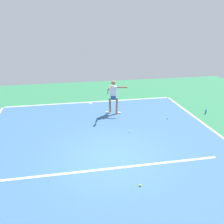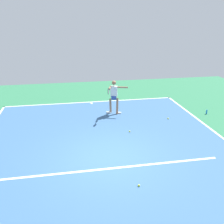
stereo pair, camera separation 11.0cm
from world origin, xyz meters
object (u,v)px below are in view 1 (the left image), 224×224
tennis_player (113,95)px  water_bottle (206,112)px  tennis_ball_centre_court (140,185)px  tennis_ball_near_service_line (168,118)px  tennis_ball_near_player (130,131)px

tennis_player → water_bottle: 4.87m
tennis_ball_centre_court → water_bottle: water_bottle is taller
tennis_ball_centre_court → water_bottle: (-5.09, -5.10, 0.08)m
tennis_player → tennis_ball_centre_court: bearing=102.9°
tennis_ball_near_service_line → tennis_player: bearing=-26.4°
tennis_ball_near_service_line → water_bottle: water_bottle is taller
tennis_ball_centre_court → tennis_ball_near_player: same height
tennis_player → tennis_ball_near_service_line: tennis_player is taller
tennis_player → tennis_ball_near_service_line: (-2.47, 1.23, -0.97)m
tennis_ball_near_service_line → tennis_ball_near_player: size_ratio=1.00×
tennis_ball_near_player → tennis_player: bearing=-83.7°
tennis_ball_near_service_line → tennis_ball_near_player: (2.22, 1.10, 0.00)m
tennis_ball_centre_court → water_bottle: bearing=-135.0°
tennis_ball_near_player → tennis_ball_near_service_line: bearing=-153.5°
water_bottle → tennis_ball_near_player: bearing=17.7°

